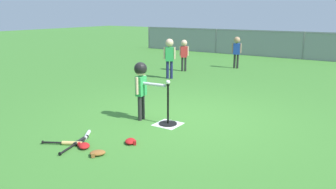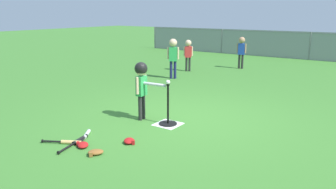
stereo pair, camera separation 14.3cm
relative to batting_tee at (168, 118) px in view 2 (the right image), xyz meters
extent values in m
plane|color=#3D7A2D|center=(0.13, 0.45, -0.12)|extent=(60.00, 60.00, 0.00)
cube|color=white|center=(0.00, 0.00, -0.12)|extent=(0.44, 0.44, 0.01)
cylinder|color=black|center=(0.00, 0.00, -0.11)|extent=(0.32, 0.32, 0.03)
cylinder|color=black|center=(0.00, 0.00, 0.26)|extent=(0.04, 0.04, 0.71)
cylinder|color=black|center=(0.00, 0.00, 0.60)|extent=(0.06, 0.06, 0.02)
sphere|color=white|center=(0.00, 0.00, 0.65)|extent=(0.07, 0.07, 0.07)
cylinder|color=#262626|center=(-0.57, 0.01, 0.11)|extent=(0.07, 0.07, 0.46)
cylinder|color=#262626|center=(-0.56, -0.09, 0.11)|extent=(0.07, 0.07, 0.46)
cube|color=green|center=(-0.56, -0.04, 0.52)|extent=(0.14, 0.21, 0.36)
cylinder|color=beige|center=(-0.57, 0.08, 0.55)|extent=(0.05, 0.05, 0.31)
cylinder|color=beige|center=(-0.55, -0.17, 0.55)|extent=(0.05, 0.05, 0.31)
sphere|color=beige|center=(-0.56, -0.04, 0.81)|extent=(0.21, 0.21, 0.21)
sphere|color=black|center=(-0.56, -0.04, 0.84)|extent=(0.24, 0.24, 0.24)
cylinder|color=silver|center=(-0.35, -0.03, 0.58)|extent=(0.60, 0.10, 0.06)
cylinder|color=#262626|center=(-1.27, 6.39, 0.12)|extent=(0.08, 0.08, 0.49)
cylinder|color=#262626|center=(-1.38, 6.37, 0.12)|extent=(0.08, 0.08, 0.49)
cube|color=#2347B7|center=(-1.33, 6.38, 0.56)|extent=(0.24, 0.17, 0.38)
cylinder|color=tan|center=(-1.19, 6.41, 0.59)|extent=(0.05, 0.05, 0.33)
cylinder|color=tan|center=(-1.46, 6.35, 0.59)|extent=(0.05, 0.05, 0.33)
sphere|color=tan|center=(-1.33, 6.38, 0.87)|extent=(0.22, 0.22, 0.22)
cylinder|color=#191E4C|center=(-2.22, 3.55, 0.14)|extent=(0.08, 0.08, 0.53)
cylinder|color=#191E4C|center=(-2.32, 3.49, 0.14)|extent=(0.08, 0.08, 0.53)
cube|color=green|center=(-2.27, 3.52, 0.61)|extent=(0.27, 0.25, 0.41)
cylinder|color=beige|center=(-2.15, 3.60, 0.64)|extent=(0.06, 0.06, 0.35)
cylinder|color=beige|center=(-2.39, 3.44, 0.64)|extent=(0.06, 0.06, 0.35)
sphere|color=beige|center=(-2.27, 3.52, 0.95)|extent=(0.23, 0.23, 0.23)
cylinder|color=#262626|center=(-2.52, 4.88, 0.11)|extent=(0.07, 0.07, 0.47)
cylinder|color=#262626|center=(-2.61, 4.83, 0.11)|extent=(0.07, 0.07, 0.47)
cube|color=red|center=(-2.56, 4.86, 0.53)|extent=(0.24, 0.21, 0.36)
cylinder|color=beige|center=(-2.45, 4.92, 0.55)|extent=(0.05, 0.05, 0.31)
cylinder|color=beige|center=(-2.68, 4.79, 0.55)|extent=(0.05, 0.05, 0.31)
sphere|color=beige|center=(-2.56, 4.86, 0.82)|extent=(0.21, 0.21, 0.21)
cylinder|color=silver|center=(-0.75, -1.22, -0.09)|extent=(0.23, 0.30, 0.06)
cylinder|color=black|center=(-0.58, -1.49, -0.09)|extent=(0.20, 0.28, 0.03)
cylinder|color=black|center=(-0.49, -1.62, -0.09)|extent=(0.05, 0.04, 0.05)
cylinder|color=#DBB266|center=(-0.69, -1.59, -0.09)|extent=(0.30, 0.20, 0.06)
cylinder|color=black|center=(-0.96, -1.74, -0.09)|extent=(0.28, 0.17, 0.03)
cylinder|color=black|center=(-1.09, -1.81, -0.09)|extent=(0.04, 0.05, 0.05)
cylinder|color=black|center=(-0.66, -1.44, -0.09)|extent=(0.15, 0.36, 0.06)
cylinder|color=black|center=(-0.57, -1.78, -0.09)|extent=(0.12, 0.35, 0.03)
cylinder|color=black|center=(-0.52, -1.95, -0.09)|extent=(0.05, 0.03, 0.05)
ellipsoid|color=#B21919|center=(-0.45, -1.57, -0.09)|extent=(0.27, 0.27, 0.07)
cube|color=#B21919|center=(-0.54, -1.58, -0.09)|extent=(0.06, 0.06, 0.06)
ellipsoid|color=#B21919|center=(0.01, -1.05, -0.09)|extent=(0.26, 0.27, 0.07)
cube|color=#B21919|center=(0.10, -1.07, -0.09)|extent=(0.06, 0.06, 0.06)
ellipsoid|color=brown|center=(-0.10, -1.64, -0.09)|extent=(0.27, 0.27, 0.07)
cube|color=brown|center=(-0.09, -1.74, -0.09)|extent=(0.06, 0.06, 0.06)
cylinder|color=slate|center=(-7.87, 10.04, 0.45)|extent=(0.06, 0.06, 1.15)
cylinder|color=slate|center=(-3.87, 10.04, 0.45)|extent=(0.06, 0.06, 1.15)
cylinder|color=slate|center=(0.13, 10.04, 0.45)|extent=(0.06, 0.06, 1.15)
cube|color=gray|center=(0.13, 10.04, 0.97)|extent=(16.00, 0.03, 0.03)
cube|color=gray|center=(0.13, 10.04, 0.45)|extent=(16.00, 0.01, 1.15)
camera|label=1|loc=(3.12, -4.73, 1.84)|focal=35.72mm
camera|label=2|loc=(3.24, -4.64, 1.84)|focal=35.72mm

